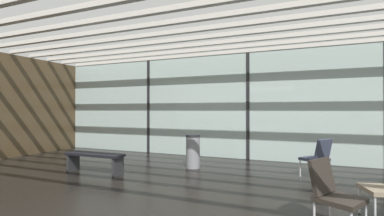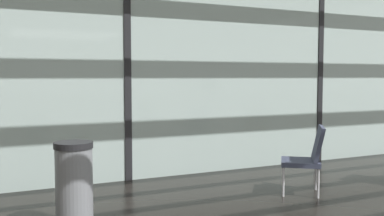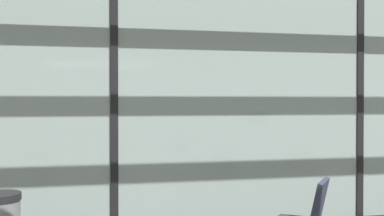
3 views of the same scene
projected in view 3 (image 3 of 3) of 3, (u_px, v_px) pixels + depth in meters
glass_curtain_wall at (114, 104)px, 6.05m from camera, size 14.00×0.08×3.25m
window_mullion_1 at (114, 104)px, 6.05m from camera, size 0.10×0.12×3.25m
window_mullion_2 at (358, 104)px, 6.81m from camera, size 0.10×0.12×3.25m
parked_airplane at (43, 89)px, 11.29m from camera, size 10.82×3.89×3.89m
lounge_chair_3 at (307, 216)px, 4.79m from camera, size 0.71×0.70×0.87m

